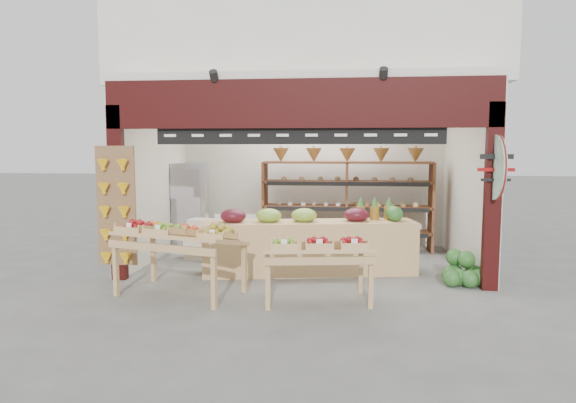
# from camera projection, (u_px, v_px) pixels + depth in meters

# --- Properties ---
(ground) EXTENTS (60.00, 60.00, 0.00)m
(ground) POSITION_uv_depth(u_px,v_px,m) (303.00, 268.00, 8.67)
(ground) COLOR #64635F
(ground) RESTS_ON ground
(shop_structure) EXTENTS (6.36, 5.12, 5.40)m
(shop_structure) POSITION_uv_depth(u_px,v_px,m) (310.00, 48.00, 9.85)
(shop_structure) COLOR white
(shop_structure) RESTS_ON ground
(banana_board) EXTENTS (0.60, 0.15, 1.80)m
(banana_board) POSITION_uv_depth(u_px,v_px,m) (115.00, 208.00, 7.68)
(banana_board) COLOR brown
(banana_board) RESTS_ON ground
(gift_sign) EXTENTS (0.04, 0.93, 0.92)m
(gift_sign) POSITION_uv_depth(u_px,v_px,m) (496.00, 167.00, 7.06)
(gift_sign) COLOR #C1F2D7
(gift_sign) RESTS_ON ground
(back_shelving) EXTENTS (3.30, 0.54, 2.02)m
(back_shelving) POSITION_uv_depth(u_px,v_px,m) (347.00, 188.00, 10.03)
(back_shelving) COLOR brown
(back_shelving) RESTS_ON ground
(refrigerator) EXTENTS (0.75, 0.75, 1.72)m
(refrigerator) POSITION_uv_depth(u_px,v_px,m) (191.00, 205.00, 10.35)
(refrigerator) COLOR silver
(refrigerator) RESTS_ON ground
(cardboard_stack) EXTENTS (1.11, 0.80, 0.73)m
(cardboard_stack) POSITION_uv_depth(u_px,v_px,m) (213.00, 245.00, 9.29)
(cardboard_stack) COLOR silver
(cardboard_stack) RESTS_ON ground
(mid_counter) EXTENTS (3.45, 1.24, 1.07)m
(mid_counter) POSITION_uv_depth(u_px,v_px,m) (309.00, 245.00, 8.24)
(mid_counter) COLOR tan
(mid_counter) RESTS_ON ground
(display_table_left) EXTENTS (1.86, 1.36, 1.05)m
(display_table_left) POSITION_uv_depth(u_px,v_px,m) (174.00, 235.00, 7.09)
(display_table_left) COLOR tan
(display_table_left) RESTS_ON ground
(display_table_right) EXTENTS (1.51, 0.99, 0.92)m
(display_table_right) POSITION_uv_depth(u_px,v_px,m) (317.00, 248.00, 6.70)
(display_table_right) COLOR tan
(display_table_right) RESTS_ON ground
(watermelon_pile) EXTENTS (0.70, 0.65, 0.49)m
(watermelon_pile) POSITION_uv_depth(u_px,v_px,m) (464.00, 272.00, 7.62)
(watermelon_pile) COLOR #184819
(watermelon_pile) RESTS_ON ground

